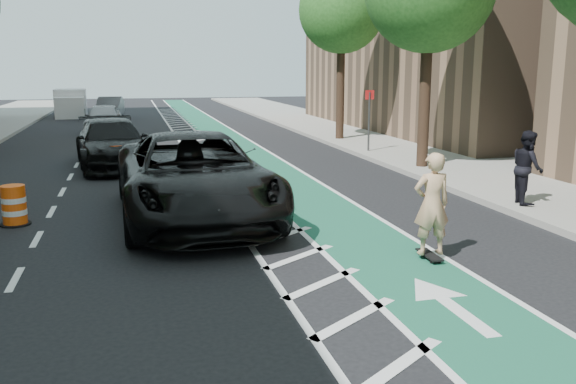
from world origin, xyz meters
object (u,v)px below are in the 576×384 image
object	(u,v)px
suv_near	(194,177)
barrel_a	(14,206)
skateboarder	(432,204)
suv_far	(112,144)

from	to	relation	value
suv_near	barrel_a	xyz separation A→B (m)	(-3.80, 0.39, -0.54)
skateboarder	suv_far	bearing A→B (deg)	-61.82
skateboarder	barrel_a	size ratio (longest dim) A/B	2.09
suv_near	barrel_a	bearing A→B (deg)	172.08
skateboarder	suv_near	distance (m)	5.46
suv_near	skateboarder	bearing A→B (deg)	-49.29
skateboarder	suv_near	size ratio (longest dim) A/B	0.26
suv_near	suv_far	world-z (taller)	suv_near
skateboarder	suv_near	world-z (taller)	skateboarder
skateboarder	suv_far	world-z (taller)	skateboarder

